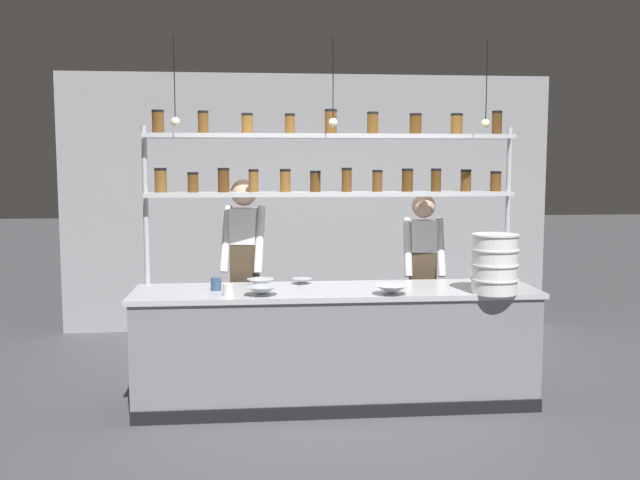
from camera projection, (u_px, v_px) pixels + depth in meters
ground_plane at (336, 402)px, 5.69m from camera, size 40.00×40.00×0.00m
back_wall at (309, 203)px, 8.16m from camera, size 5.56×0.12×2.90m
prep_counter at (336, 346)px, 5.64m from camera, size 3.16×0.76×0.92m
spice_shelf_unit at (331, 170)px, 5.82m from camera, size 3.04×0.28×2.34m
chef_left at (245, 266)px, 6.06m from camera, size 0.41×0.34×1.77m
chef_center at (423, 273)px, 6.33m from camera, size 0.38×0.30×1.63m
container_stack at (495, 264)px, 5.37m from camera, size 0.36×0.36×0.45m
prep_bowl_near_left at (261, 283)px, 5.69m from camera, size 0.22×0.22×0.06m
prep_bowl_center_front at (391, 290)px, 5.33m from camera, size 0.26×0.26×0.07m
prep_bowl_center_back at (262, 291)px, 5.30m from camera, size 0.25×0.25×0.07m
prep_bowl_near_right at (302, 281)px, 5.81m from camera, size 0.16×0.16×0.05m
serving_cup_front at (228, 290)px, 5.28m from camera, size 0.09×0.09×0.09m
serving_cup_by_board at (216, 284)px, 5.52m from camera, size 0.08×0.08×0.10m
pendant_light_row at (333, 118)px, 5.45m from camera, size 2.46×0.07×0.67m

